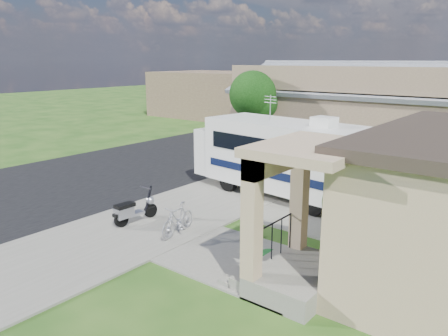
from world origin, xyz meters
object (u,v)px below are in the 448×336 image
Objects in this scene: motorhome at (283,155)px; van at (304,118)px; shrub at (365,200)px; pickup_truck at (255,130)px; garden_hose at (269,257)px; scooter at (133,210)px; bicycle at (178,221)px.

van is (-7.34, 15.29, -0.77)m from motorhome.
shrub is 21.51m from van.
pickup_truck reaches higher than garden_hose.
van is (-5.19, 20.77, 0.36)m from scooter.
motorhome is 5.41m from bicycle.
scooter is 1.78m from bicycle.
garden_hose is at bearing 137.53° from pickup_truck.
pickup_truck is at bearing -84.57° from van.
scooter is 1.06× the size of bicycle.
scooter is at bearing 177.53° from bicycle.
bicycle is 15.05m from pickup_truck.
shrub is at bearing 52.56° from garden_hose.
van is at bearing -74.63° from pickup_truck.
motorhome is 5.10m from shrub.
motorhome is 2.67× the size of shrub.
scooter is 0.28× the size of van.
motorhome is 4.59× the size of scooter.
bicycle is at bearing -173.89° from garden_hose.
motorhome is at bearing 146.44° from shrub.
shrub is 1.81× the size of bicycle.
motorhome is at bearing 71.88° from scooter.
motorhome is 5.99m from scooter.
bicycle is at bearing 127.51° from pickup_truck.
van is (-11.59, 18.11, -0.60)m from shrub.
shrub is 7.00m from scooter.
shrub reaches higher than garden_hose.
shrub is at bearing 18.89° from bicycle.
garden_hose is (-1.63, -2.13, -1.35)m from shrub.
motorhome is 16.98m from van.
van is (-0.44, 7.01, -0.01)m from pickup_truck.
garden_hose is (4.76, 0.52, -0.38)m from scooter.
shrub is 5.33m from bicycle.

